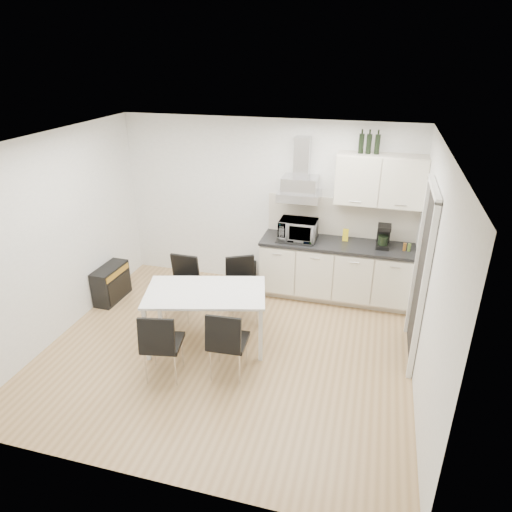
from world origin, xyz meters
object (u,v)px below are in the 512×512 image
(dining_table, at_px, (206,297))
(chair_far_right, at_px, (242,290))
(chair_near_right, at_px, (228,342))
(chair_far_left, at_px, (180,289))
(floor_speaker, at_px, (248,271))
(guitar_amp, at_px, (111,283))
(chair_near_left, at_px, (163,344))
(kitchenette, at_px, (340,247))

(dining_table, xyz_separation_m, chair_far_right, (0.27, 0.69, -0.23))
(chair_near_right, bearing_deg, chair_far_right, 96.09)
(chair_far_left, height_order, floor_speaker, chair_far_left)
(chair_far_right, distance_m, guitar_amp, 2.07)
(chair_far_right, height_order, chair_near_left, same)
(kitchenette, bearing_deg, chair_far_right, -142.28)
(chair_near_left, height_order, chair_near_right, same)
(kitchenette, bearing_deg, chair_far_left, -151.18)
(chair_far_left, bearing_deg, chair_far_right, -165.91)
(chair_far_left, distance_m, chair_far_right, 0.87)
(chair_near_right, bearing_deg, chair_far_left, 132.48)
(kitchenette, height_order, chair_near_right, kitchenette)
(chair_near_right, xyz_separation_m, guitar_amp, (-2.26, 1.20, -0.17))
(kitchenette, height_order, chair_far_right, kitchenette)
(dining_table, bearing_deg, floor_speaker, 74.14)
(guitar_amp, xyz_separation_m, floor_speaker, (1.83, 1.11, -0.10))
(chair_near_left, relative_size, chair_near_right, 1.00)
(kitchenette, distance_m, dining_table, 2.21)
(chair_far_left, bearing_deg, chair_near_right, 136.75)
(chair_near_left, relative_size, floor_speaker, 2.55)
(dining_table, bearing_deg, chair_far_right, 54.00)
(kitchenette, xyz_separation_m, chair_near_right, (-1.02, -2.15, -0.39))
(dining_table, bearing_deg, chair_far_left, 124.55)
(guitar_amp, bearing_deg, chair_near_left, -40.95)
(kitchenette, relative_size, chair_near_left, 2.86)
(chair_far_right, relative_size, floor_speaker, 2.55)
(chair_far_right, relative_size, chair_near_right, 1.00)
(chair_far_left, distance_m, guitar_amp, 1.25)
(chair_near_left, distance_m, floor_speaker, 2.58)
(chair_far_right, xyz_separation_m, guitar_amp, (-2.07, -0.01, -0.17))
(chair_near_right, relative_size, guitar_amp, 1.35)
(chair_far_right, distance_m, chair_near_right, 1.23)
(kitchenette, distance_m, guitar_amp, 3.46)
(chair_near_left, xyz_separation_m, chair_near_right, (0.71, 0.23, 0.00))
(chair_near_left, distance_m, guitar_amp, 2.12)
(guitar_amp, bearing_deg, chair_far_left, -6.89)
(chair_near_right, height_order, guitar_amp, chair_near_right)
(chair_near_left, relative_size, guitar_amp, 1.35)
(chair_far_left, xyz_separation_m, guitar_amp, (-1.22, 0.18, -0.17))
(kitchenette, distance_m, chair_near_right, 2.41)
(dining_table, xyz_separation_m, guitar_amp, (-1.80, 0.68, -0.40))
(chair_far_right, height_order, floor_speaker, chair_far_right)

